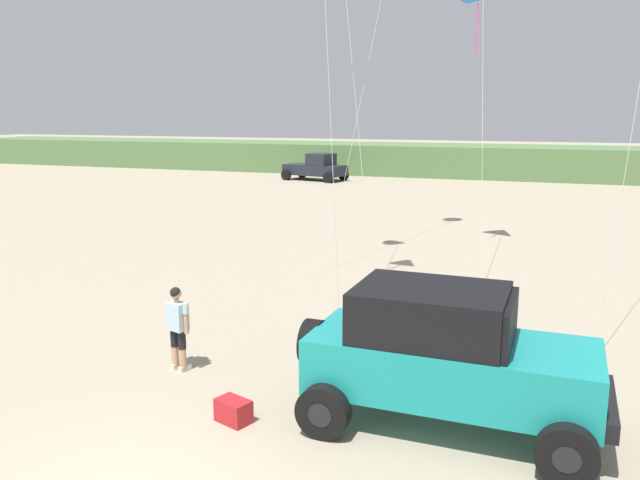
% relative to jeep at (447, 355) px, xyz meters
% --- Properties ---
extents(dune_ridge, '(90.00, 7.17, 2.37)m').
position_rel_jeep_xyz_m(dune_ridge, '(-7.97, 42.30, -0.02)').
color(dune_ridge, '#567A47').
rests_on(dune_ridge, ground_plane).
extents(jeep, '(4.87, 2.46, 2.26)m').
position_rel_jeep_xyz_m(jeep, '(0.00, 0.00, 0.00)').
color(jeep, teal).
rests_on(jeep, ground_plane).
extents(person_watching, '(0.60, 0.39, 1.67)m').
position_rel_jeep_xyz_m(person_watching, '(-5.22, 0.51, -0.26)').
color(person_watching, tan).
rests_on(person_watching, ground_plane).
extents(cooler_box, '(0.65, 0.53, 0.38)m').
position_rel_jeep_xyz_m(cooler_box, '(-3.23, -1.04, -1.01)').
color(cooler_box, '#B21E23').
rests_on(cooler_box, ground_plane).
extents(distant_pickup, '(4.91, 3.30, 1.98)m').
position_rel_jeep_xyz_m(distant_pickup, '(-15.04, 34.61, -0.26)').
color(distant_pickup, '#1E232D').
rests_on(distant_pickup, ground_plane).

